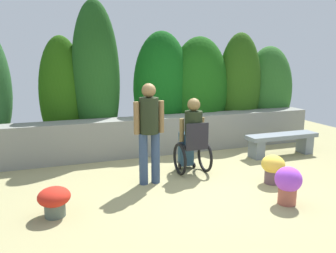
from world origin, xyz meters
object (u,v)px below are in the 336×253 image
object	(u,v)px
person_standing_companion	(149,127)
flower_pot_terracotta_by_wall	(273,167)
flower_pot_purple_near	(54,200)
flower_pot_red_accent	(288,183)
person_in_wheelchair	(192,138)
stone_bench	(282,141)

from	to	relation	value
person_standing_companion	flower_pot_terracotta_by_wall	world-z (taller)	person_standing_companion
flower_pot_purple_near	flower_pot_terracotta_by_wall	xyz separation A→B (m)	(3.34, 0.04, 0.04)
flower_pot_terracotta_by_wall	person_standing_companion	bearing A→B (deg)	160.90
person_standing_companion	flower_pot_red_accent	xyz separation A→B (m)	(1.59, -1.37, -0.63)
flower_pot_purple_near	person_in_wheelchair	bearing A→B (deg)	22.21
stone_bench	flower_pot_terracotta_by_wall	xyz separation A→B (m)	(-1.15, -1.26, -0.04)
stone_bench	person_in_wheelchair	xyz separation A→B (m)	(-2.18, -0.35, 0.32)
stone_bench	flower_pot_purple_near	size ratio (longest dim) A/B	3.80
flower_pot_terracotta_by_wall	flower_pot_red_accent	world-z (taller)	flower_pot_red_accent
person_in_wheelchair	flower_pot_purple_near	xyz separation A→B (m)	(-2.31, -0.94, -0.40)
person_in_wheelchair	person_standing_companion	bearing A→B (deg)	-158.08
stone_bench	flower_pot_purple_near	xyz separation A→B (m)	(-4.49, -1.30, -0.08)
person_standing_companion	flower_pot_purple_near	size ratio (longest dim) A/B	3.91
flower_pot_purple_near	flower_pot_red_accent	distance (m)	3.13
person_in_wheelchair	flower_pot_terracotta_by_wall	distance (m)	1.42
flower_pot_terracotta_by_wall	flower_pot_purple_near	bearing A→B (deg)	-179.31
flower_pot_red_accent	stone_bench	bearing A→B (deg)	53.92
person_standing_companion	flower_pot_red_accent	world-z (taller)	person_standing_companion
person_in_wheelchair	flower_pot_terracotta_by_wall	world-z (taller)	person_in_wheelchair
person_in_wheelchair	person_standing_companion	size ratio (longest dim) A/B	0.82
flower_pot_purple_near	flower_pot_red_accent	world-z (taller)	flower_pot_red_accent
person_in_wheelchair	flower_pot_red_accent	size ratio (longest dim) A/B	2.50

